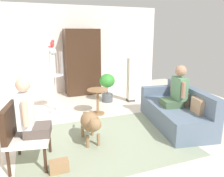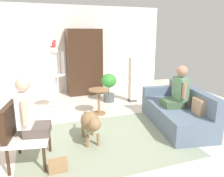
# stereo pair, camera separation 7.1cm
# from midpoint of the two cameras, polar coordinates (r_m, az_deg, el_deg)

# --- Properties ---
(ground_plane) EXTENTS (8.10, 8.10, 0.00)m
(ground_plane) POSITION_cam_midpoint_polar(r_m,az_deg,el_deg) (4.36, -1.67, -11.55)
(ground_plane) COLOR beige
(back_wall) EXTENTS (5.98, 0.12, 2.70)m
(back_wall) POSITION_cam_midpoint_polar(r_m,az_deg,el_deg) (7.28, -10.97, 9.66)
(back_wall) COLOR silver
(back_wall) RESTS_ON ground
(area_rug) EXTENTS (2.89, 2.13, 0.01)m
(area_rug) POSITION_cam_midpoint_polar(r_m,az_deg,el_deg) (4.10, -2.76, -13.28)
(area_rug) COLOR gray
(area_rug) RESTS_ON ground
(couch) EXTENTS (1.18, 2.00, 0.79)m
(couch) POSITION_cam_midpoint_polar(r_m,az_deg,el_deg) (4.88, 15.73, -5.59)
(couch) COLOR slate
(couch) RESTS_ON ground
(armchair) EXTENTS (0.70, 0.77, 0.91)m
(armchair) POSITION_cam_midpoint_polar(r_m,az_deg,el_deg) (3.51, -22.96, -9.84)
(armchair) COLOR #382316
(armchair) RESTS_ON ground
(person_on_couch) EXTENTS (0.50, 0.54, 0.84)m
(person_on_couch) POSITION_cam_midpoint_polar(r_m,az_deg,el_deg) (4.70, 15.87, -0.32)
(person_on_couch) COLOR #425E40
(person_on_armchair) EXTENTS (0.48, 0.50, 0.85)m
(person_on_armchair) POSITION_cam_midpoint_polar(r_m,az_deg,el_deg) (3.38, -21.00, -5.73)
(person_on_armchair) COLOR brown
(round_end_table) EXTENTS (0.48, 0.48, 0.61)m
(round_end_table) POSITION_cam_midpoint_polar(r_m,az_deg,el_deg) (5.25, -4.07, -2.67)
(round_end_table) COLOR olive
(round_end_table) RESTS_ON ground
(dog) EXTENTS (0.33, 0.92, 0.60)m
(dog) POSITION_cam_midpoint_polar(r_m,az_deg,el_deg) (3.93, -6.05, -8.64)
(dog) COLOR olive
(dog) RESTS_ON ground
(bird_cage_stand) EXTENTS (0.43, 0.43, 1.55)m
(bird_cage_stand) POSITION_cam_midpoint_polar(r_m,az_deg,el_deg) (5.50, -14.88, 2.75)
(bird_cage_stand) COLOR silver
(bird_cage_stand) RESTS_ON ground
(parrot) EXTENTS (0.17, 0.10, 0.18)m
(parrot) POSITION_cam_midpoint_polar(r_m,az_deg,el_deg) (5.41, -15.39, 10.94)
(parrot) COLOR red
(parrot) RESTS_ON bird_cage_stand
(potted_plant) EXTENTS (0.42, 0.42, 0.79)m
(potted_plant) POSITION_cam_midpoint_polar(r_m,az_deg,el_deg) (6.16, -1.57, 0.96)
(potted_plant) COLOR #4C5156
(potted_plant) RESTS_ON ground
(column_lamp) EXTENTS (0.20, 0.20, 1.22)m
(column_lamp) POSITION_cam_midpoint_polar(r_m,az_deg,el_deg) (6.19, 4.52, 2.13)
(column_lamp) COLOR #4C4742
(column_lamp) RESTS_ON ground
(armoire_cabinet) EXTENTS (1.04, 0.56, 1.99)m
(armoire_cabinet) POSITION_cam_midpoint_polar(r_m,az_deg,el_deg) (6.98, -7.92, 6.68)
(armoire_cabinet) COLOR #382316
(armoire_cabinet) RESTS_ON ground
(handbag) EXTENTS (0.26, 0.12, 0.19)m
(handbag) POSITION_cam_midpoint_polar(r_m,az_deg,el_deg) (3.36, -13.99, -18.73)
(handbag) COLOR #99724C
(handbag) RESTS_ON ground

